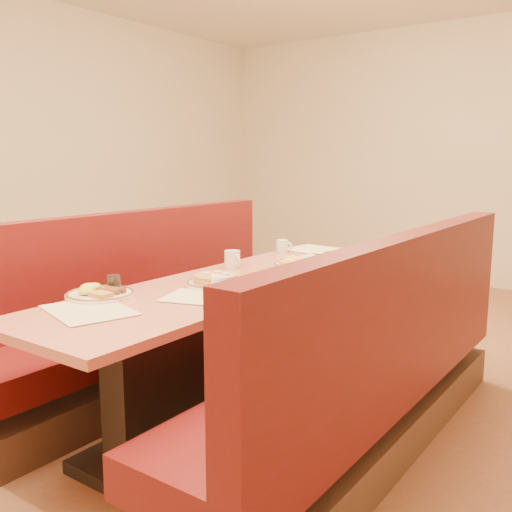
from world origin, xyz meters
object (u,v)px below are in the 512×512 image
Objects in this scene: coffee_mug_a at (220,285)px; coffee_mug_d at (283,246)px; booth_left at (145,326)px; booth_right at (368,381)px; pancake_plate at (216,281)px; eggs_plate at (99,293)px; coffee_mug_c at (316,266)px; diner_table at (241,347)px; soda_tumbler_near at (114,284)px; coffee_mug_b at (233,259)px; soda_tumbler_mid at (331,261)px.

coffee_mug_a is 1.23m from coffee_mug_d.
booth_left is 1.04m from coffee_mug_d.
booth_right reaches higher than pancake_plate.
coffee_mug_c reaches higher than eggs_plate.
booth_right is 8.11× the size of eggs_plate.
eggs_plate is 2.29× the size of coffee_mug_c.
soda_tumbler_near is (-0.28, -0.60, 0.42)m from diner_table.
diner_table is 0.73m from booth_right.
coffee_mug_a is (0.13, -0.33, 0.42)m from diner_table.
pancake_plate is 2.70× the size of coffee_mug_d.
coffee_mug_b is 0.61m from coffee_mug_d.
soda_tumbler_mid is (0.27, 0.67, 0.03)m from pancake_plate.
booth_right is 23.86× the size of soda_tumbler_mid.
coffee_mug_a reaches higher than eggs_plate.
soda_tumbler_mid is (-0.00, 0.17, -0.00)m from coffee_mug_c.
diner_table is at bearing -121.00° from soda_tumbler_mid.
soda_tumbler_near is at bearing -125.82° from pancake_plate.
coffee_mug_c is (0.28, 0.29, 0.43)m from diner_table.
pancake_plate is 0.18m from coffee_mug_a.
pancake_plate is at bearing -163.96° from booth_right.
coffee_mug_c is at bearing 60.72° from eggs_plate.
coffee_mug_a is 0.49m from soda_tumbler_near.
coffee_mug_c is at bearing 45.89° from diner_table.
booth_right reaches higher than diner_table.
soda_tumbler_mid is at bearing 98.48° from coffee_mug_a.
booth_right is 1.38m from coffee_mug_d.
diner_table is at bearing -137.38° from coffee_mug_c.
soda_tumbler_mid is at bearing 67.89° from pancake_plate.
booth_left is 28.51× the size of soda_tumbler_near.
coffee_mug_a is 0.87× the size of coffee_mug_b.
booth_right reaches higher than coffee_mug_b.
pancake_plate reaches higher than eggs_plate.
pancake_plate is at bearing 154.59° from coffee_mug_a.
coffee_mug_d is 1.43m from soda_tumbler_near.
booth_right is 1.29m from eggs_plate.
diner_table is 0.85m from eggs_plate.
coffee_mug_b is 0.56m from soda_tumbler_mid.
diner_table is 8.45× the size of pancake_plate.
coffee_mug_a reaches higher than diner_table.
coffee_mug_d reaches higher than eggs_plate.
coffee_mug_b is (0.51, 0.22, 0.44)m from booth_left.
soda_tumbler_near reaches higher than eggs_plate.
booth_left is at bearing 126.79° from soda_tumbler_near.
coffee_mug_b is at bearing 23.76° from booth_left.
coffee_mug_a is at bearing -21.05° from booth_left.
booth_right is 28.51× the size of soda_tumbler_near.
booth_left reaches higher than coffee_mug_b.
booth_left is 1.15m from coffee_mug_c.
soda_tumbler_mid is (0.51, 0.24, 0.00)m from coffee_mug_b.
coffee_mug_b is 0.83m from soda_tumbler_near.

